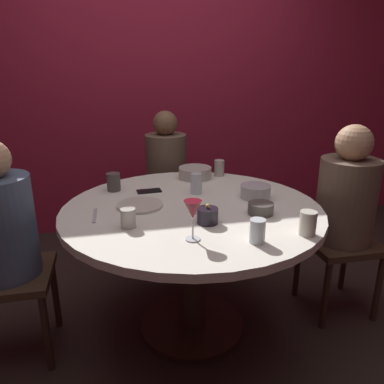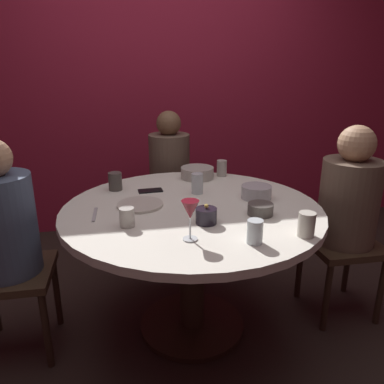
% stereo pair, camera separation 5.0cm
% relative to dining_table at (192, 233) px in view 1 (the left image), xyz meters
% --- Properties ---
extents(ground_plane, '(8.00, 8.00, 0.00)m').
position_rel_dining_table_xyz_m(ground_plane, '(0.00, 0.00, -0.60)').
color(ground_plane, '#2D231E').
extents(back_wall, '(6.00, 0.10, 2.60)m').
position_rel_dining_table_xyz_m(back_wall, '(0.00, 1.60, 0.70)').
color(back_wall, maroon).
rests_on(back_wall, ground).
extents(dining_table, '(1.36, 1.36, 0.75)m').
position_rel_dining_table_xyz_m(dining_table, '(0.00, 0.00, 0.00)').
color(dining_table, silver).
rests_on(dining_table, ground).
extents(seated_diner_left, '(0.40, 0.40, 1.14)m').
position_rel_dining_table_xyz_m(seated_diner_left, '(-0.93, 0.00, 0.11)').
color(seated_diner_left, '#3F2D1E').
rests_on(seated_diner_left, ground).
extents(seated_diner_back, '(0.40, 0.40, 1.15)m').
position_rel_dining_table_xyz_m(seated_diner_back, '(0.00, 0.93, 0.11)').
color(seated_diner_back, '#3F2D1E').
rests_on(seated_diner_back, ground).
extents(seated_diner_right, '(0.40, 0.40, 1.15)m').
position_rel_dining_table_xyz_m(seated_diner_right, '(0.91, 0.00, 0.12)').
color(seated_diner_right, '#3F2D1E').
rests_on(seated_diner_right, ground).
extents(candle_holder, '(0.10, 0.10, 0.10)m').
position_rel_dining_table_xyz_m(candle_holder, '(0.02, -0.23, 0.19)').
color(candle_holder, black).
rests_on(candle_holder, dining_table).
extents(wine_glass, '(0.08, 0.08, 0.18)m').
position_rel_dining_table_xyz_m(wine_glass, '(-0.08, -0.39, 0.28)').
color(wine_glass, silver).
rests_on(wine_glass, dining_table).
extents(dinner_plate, '(0.24, 0.24, 0.01)m').
position_rel_dining_table_xyz_m(dinner_plate, '(-0.27, 0.06, 0.16)').
color(dinner_plate, beige).
rests_on(dinner_plate, dining_table).
extents(cell_phone, '(0.15, 0.08, 0.01)m').
position_rel_dining_table_xyz_m(cell_phone, '(-0.19, 0.29, 0.16)').
color(cell_phone, black).
rests_on(cell_phone, dining_table).
extents(bowl_serving_large, '(0.17, 0.17, 0.07)m').
position_rel_dining_table_xyz_m(bowl_serving_large, '(0.38, 0.06, 0.19)').
color(bowl_serving_large, '#B7B7BC').
rests_on(bowl_serving_large, dining_table).
extents(bowl_salad_center, '(0.21, 0.21, 0.07)m').
position_rel_dining_table_xyz_m(bowl_salad_center, '(0.13, 0.51, 0.19)').
color(bowl_salad_center, '#B2ADA3').
rests_on(bowl_salad_center, dining_table).
extents(bowl_small_white, '(0.13, 0.13, 0.06)m').
position_rel_dining_table_xyz_m(bowl_small_white, '(0.31, -0.17, 0.18)').
color(bowl_small_white, '#4C4742').
rests_on(bowl_small_white, dining_table).
extents(cup_near_candle, '(0.07, 0.07, 0.09)m').
position_rel_dining_table_xyz_m(cup_near_candle, '(-0.34, -0.20, 0.20)').
color(cup_near_candle, '#B2ADA3').
rests_on(cup_near_candle, dining_table).
extents(cup_by_left_diner, '(0.07, 0.07, 0.10)m').
position_rel_dining_table_xyz_m(cup_by_left_diner, '(0.18, -0.47, 0.20)').
color(cup_by_left_diner, silver).
rests_on(cup_by_left_diner, dining_table).
extents(cup_by_right_diner, '(0.07, 0.07, 0.11)m').
position_rel_dining_table_xyz_m(cup_by_right_diner, '(0.42, -0.44, 0.21)').
color(cup_by_right_diner, beige).
rests_on(cup_by_right_diner, dining_table).
extents(cup_center_front, '(0.08, 0.08, 0.11)m').
position_rel_dining_table_xyz_m(cup_center_front, '(-0.39, 0.36, 0.20)').
color(cup_center_front, '#4C4742').
rests_on(cup_center_front, dining_table).
extents(cup_far_edge, '(0.07, 0.07, 0.12)m').
position_rel_dining_table_xyz_m(cup_far_edge, '(0.07, 0.21, 0.21)').
color(cup_far_edge, silver).
rests_on(cup_far_edge, dining_table).
extents(cup_beside_wine, '(0.07, 0.07, 0.11)m').
position_rel_dining_table_xyz_m(cup_beside_wine, '(0.30, 0.53, 0.20)').
color(cup_beside_wine, '#B2ADA3').
rests_on(cup_beside_wine, dining_table).
extents(fork_near_plate, '(0.05, 0.18, 0.01)m').
position_rel_dining_table_xyz_m(fork_near_plate, '(0.02, -0.03, 0.15)').
color(fork_near_plate, '#B7B7BC').
rests_on(fork_near_plate, dining_table).
extents(knife_near_plate, '(0.02, 0.18, 0.01)m').
position_rel_dining_table_xyz_m(knife_near_plate, '(-0.50, -0.03, 0.15)').
color(knife_near_plate, '#B7B7BC').
rests_on(knife_near_plate, dining_table).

